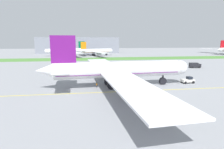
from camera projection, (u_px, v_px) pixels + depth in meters
name	position (u px, v px, depth m)	size (l,w,h in m)	color
ground_plane	(134.00, 88.00, 58.89)	(600.00, 600.00, 0.00)	gray
apron_taxi_line	(137.00, 91.00, 55.65)	(280.00, 0.36, 0.01)	yellow
grass_median_strip	(103.00, 59.00, 151.70)	(320.00, 24.00, 0.10)	#4C8438
airliner_foreground	(117.00, 70.00, 59.65)	(48.74, 77.40, 16.06)	white
pushback_tug	(188.00, 80.00, 65.77)	(6.21, 2.84, 2.25)	white
ground_crew_wingwalker_port	(97.00, 85.00, 59.56)	(0.32, 0.54, 1.57)	black
ground_crew_marshaller_front	(159.00, 96.00, 47.46)	(0.39, 0.52, 1.61)	black
service_truck_baggage_loader	(195.00, 65.00, 102.13)	(6.21, 3.33, 2.75)	black
service_truck_fuel_bowser	(135.00, 65.00, 103.40)	(5.73, 3.09, 2.87)	black
service_truck_catering_van	(169.00, 63.00, 112.32)	(5.15, 2.75, 2.70)	white
parked_airliner_far_left	(68.00, 51.00, 182.93)	(41.16, 66.57, 13.68)	white
parked_airliner_far_centre	(95.00, 51.00, 181.11)	(34.90, 55.06, 13.22)	white
terminal_building	(78.00, 45.00, 220.54)	(92.58, 20.00, 18.00)	gray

